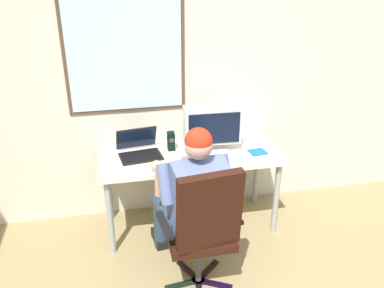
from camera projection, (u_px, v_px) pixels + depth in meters
The scene contains 9 objects.
wall_rear at pixel (200, 68), 3.58m from camera, with size 5.34×0.08×2.73m.
desk at pixel (190, 161), 3.52m from camera, with size 1.56×0.63×0.73m.
office_chair at pixel (204, 225), 2.79m from camera, with size 0.59×0.53×1.05m.
person_seated at pixel (192, 197), 2.99m from camera, with size 0.57×0.86×1.26m.
crt_monitor at pixel (212, 125), 3.47m from camera, with size 0.48×0.22×0.39m.
laptop at pixel (139, 148), 3.45m from camera, with size 0.38×0.36×0.22m.
wine_glass at pixel (183, 152), 3.30m from camera, with size 0.08×0.08×0.14m.
desk_speaker at pixel (171, 141), 3.52m from camera, with size 0.06×0.09×0.16m.
cd_case at pixel (258, 152), 3.50m from camera, with size 0.16×0.14×0.01m.
Camera 1 is at (-0.81, -1.27, 2.27)m, focal length 38.14 mm.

